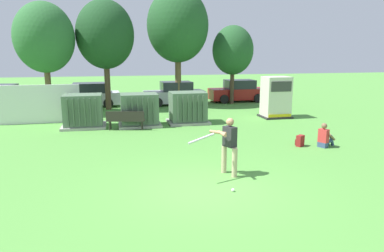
% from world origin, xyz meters
% --- Properties ---
extents(ground_plane, '(96.00, 96.00, 0.00)m').
position_xyz_m(ground_plane, '(0.00, 0.00, 0.00)').
color(ground_plane, '#51933D').
extents(fence_panel, '(4.80, 0.12, 2.00)m').
position_xyz_m(fence_panel, '(-6.52, 10.50, 1.00)').
color(fence_panel, white).
rests_on(fence_panel, ground).
extents(transformer_west, '(2.10, 1.70, 1.62)m').
position_xyz_m(transformer_west, '(-3.85, 9.01, 0.79)').
color(transformer_west, '#9E9B93').
rests_on(transformer_west, ground).
extents(transformer_mid_west, '(2.10, 1.70, 1.62)m').
position_xyz_m(transformer_mid_west, '(-1.14, 8.80, 0.79)').
color(transformer_mid_west, '#9E9B93').
rests_on(transformer_mid_west, ground).
extents(transformer_mid_east, '(2.10, 1.70, 1.62)m').
position_xyz_m(transformer_mid_east, '(1.37, 8.98, 0.79)').
color(transformer_mid_east, '#9E9B93').
rests_on(transformer_mid_east, ground).
extents(generator_enclosure, '(1.60, 1.40, 2.30)m').
position_xyz_m(generator_enclosure, '(6.54, 9.49, 1.14)').
color(generator_enclosure, '#262626').
rests_on(generator_enclosure, ground).
extents(park_bench, '(1.84, 0.78, 0.92)m').
position_xyz_m(park_bench, '(-1.86, 7.92, 0.54)').
color(park_bench, '#2D2823').
rests_on(park_bench, ground).
extents(batter, '(1.57, 0.89, 1.74)m').
position_xyz_m(batter, '(0.91, 0.91, 0.98)').
color(batter, tan).
rests_on(batter, ground).
extents(sports_ball, '(0.09, 0.09, 0.09)m').
position_xyz_m(sports_ball, '(0.65, -0.36, 0.04)').
color(sports_ball, white).
rests_on(sports_ball, ground).
extents(seated_spectator, '(0.79, 0.67, 0.96)m').
position_xyz_m(seated_spectator, '(5.61, 3.18, 0.38)').
color(seated_spectator, '#384C75').
rests_on(seated_spectator, ground).
extents(backpack, '(0.38, 0.36, 0.44)m').
position_xyz_m(backpack, '(4.72, 3.47, 0.21)').
color(backpack, maroon).
rests_on(backpack, ground).
extents(tree_left, '(3.38, 3.38, 6.47)m').
position_xyz_m(tree_left, '(-6.13, 13.39, 4.44)').
color(tree_left, brown).
rests_on(tree_left, ground).
extents(tree_center_left, '(3.58, 3.58, 6.84)m').
position_xyz_m(tree_center_left, '(-2.74, 14.47, 4.69)').
color(tree_center_left, brown).
rests_on(tree_center_left, ground).
extents(tree_center_right, '(4.07, 4.07, 7.79)m').
position_xyz_m(tree_center_right, '(1.95, 15.02, 5.34)').
color(tree_center_right, brown).
rests_on(tree_center_right, ground).
extents(tree_right, '(2.86, 2.86, 5.47)m').
position_xyz_m(tree_right, '(5.89, 15.21, 3.76)').
color(tree_right, '#4C3828').
rests_on(tree_right, ground).
extents(parked_car_left_of_center, '(4.29, 2.11, 1.62)m').
position_xyz_m(parked_car_left_of_center, '(-4.08, 15.82, 0.75)').
color(parked_car_left_of_center, silver).
rests_on(parked_car_left_of_center, ground).
extents(parked_car_right_of_center, '(4.26, 2.03, 1.62)m').
position_xyz_m(parked_car_right_of_center, '(1.80, 15.60, 0.75)').
color(parked_car_right_of_center, '#B2B2B7').
rests_on(parked_car_right_of_center, ground).
extents(parked_car_rightmost, '(4.20, 1.92, 1.62)m').
position_xyz_m(parked_car_rightmost, '(6.72, 16.23, 0.75)').
color(parked_car_rightmost, maroon).
rests_on(parked_car_rightmost, ground).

